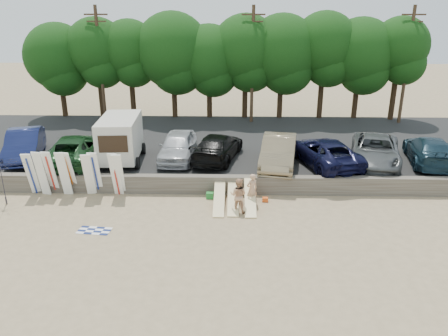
{
  "coord_description": "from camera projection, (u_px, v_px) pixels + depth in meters",
  "views": [
    {
      "loc": [
        0.61,
        -18.91,
        9.65
      ],
      "look_at": [
        0.08,
        3.0,
        1.46
      ],
      "focal_mm": 35.0,
      "sensor_mm": 36.0,
      "label": 1
    }
  ],
  "objects": [
    {
      "name": "cooler",
      "position": [
        210.0,
        195.0,
        23.2
      ],
      "size": [
        0.4,
        0.33,
        0.32
      ],
      "primitive_type": "cube",
      "rotation": [
        0.0,
        0.0,
        -0.09
      ],
      "color": "#248533",
      "rests_on": "ground"
    },
    {
      "name": "surfboard_upright_5",
      "position": [
        89.0,
        175.0,
        23.04
      ],
      "size": [
        0.61,
        0.89,
        2.5
      ],
      "primitive_type": "cube",
      "rotation": [
        0.3,
        0.0,
        0.13
      ],
      "color": "white",
      "rests_on": "ground"
    },
    {
      "name": "car_4",
      "position": [
        279.0,
        152.0,
        25.53
      ],
      "size": [
        2.75,
        5.69,
        1.8
      ],
      "primitive_type": "imported",
      "rotation": [
        0.0,
        0.0,
        -0.16
      ],
      "color": "#817052",
      "rests_on": "parking_lot"
    },
    {
      "name": "car_3",
      "position": [
        218.0,
        147.0,
        26.76
      ],
      "size": [
        3.44,
        5.87,
        1.6
      ],
      "primitive_type": "imported",
      "rotation": [
        0.0,
        0.0,
        2.91
      ],
      "color": "black",
      "rests_on": "parking_lot"
    },
    {
      "name": "surfboard_upright_2",
      "position": [
        51.0,
        173.0,
        23.26
      ],
      "size": [
        0.55,
        0.7,
        2.54
      ],
      "primitive_type": "cube",
      "rotation": [
        0.24,
        0.0,
        -0.07
      ],
      "color": "white",
      "rests_on": "ground"
    },
    {
      "name": "seawall",
      "position": [
        222.0,
        184.0,
        23.73
      ],
      "size": [
        44.0,
        0.5,
        1.0
      ],
      "primitive_type": "cube",
      "color": "#6B6356",
      "rests_on": "ground"
    },
    {
      "name": "beach_umbrella",
      "position": [
        1.0,
        183.0,
        22.08
      ],
      "size": [
        3.79,
        3.78,
        2.43
      ],
      "primitive_type": "imported",
      "rotation": [
        0.0,
        0.0,
        5.44
      ],
      "color": "black",
      "rests_on": "ground"
    },
    {
      "name": "car_0",
      "position": [
        25.0,
        145.0,
        26.87
      ],
      "size": [
        3.36,
        5.73,
        1.78
      ],
      "primitive_type": "imported",
      "rotation": [
        0.0,
        0.0,
        0.29
      ],
      "color": "#141B46",
      "rests_on": "parking_lot"
    },
    {
      "name": "beachgoer_a",
      "position": [
        252.0,
        189.0,
        22.22
      ],
      "size": [
        0.74,
        0.65,
        1.69
      ],
      "primitive_type": "imported",
      "rotation": [
        0.0,
        0.0,
        3.62
      ],
      "color": "tan",
      "rests_on": "ground"
    },
    {
      "name": "car_7",
      "position": [
        429.0,
        150.0,
        26.06
      ],
      "size": [
        3.3,
        5.94,
        1.63
      ],
      "primitive_type": "imported",
      "rotation": [
        0.0,
        0.0,
        2.95
      ],
      "color": "#142A37",
      "rests_on": "parking_lot"
    },
    {
      "name": "ground",
      "position": [
        221.0,
        218.0,
        21.1
      ],
      "size": [
        120.0,
        120.0,
        0.0
      ],
      "primitive_type": "plane",
      "color": "tan",
      "rests_on": "ground"
    },
    {
      "name": "surfboard_upright_7",
      "position": [
        116.0,
        174.0,
        23.04
      ],
      "size": [
        0.55,
        0.74,
        2.53
      ],
      "primitive_type": "cube",
      "rotation": [
        0.25,
        0.0,
        -0.08
      ],
      "color": "white",
      "rests_on": "ground"
    },
    {
      "name": "parking_lot",
      "position": [
        225.0,
        146.0,
        30.81
      ],
      "size": [
        44.0,
        14.5,
        0.7
      ],
      "primitive_type": "cube",
      "color": "#282828",
      "rests_on": "ground"
    },
    {
      "name": "surfboard_upright_3",
      "position": [
        64.0,
        174.0,
        23.07
      ],
      "size": [
        0.54,
        0.63,
        2.56
      ],
      "primitive_type": "cube",
      "rotation": [
        0.21,
        0.0,
        -0.06
      ],
      "color": "white",
      "rests_on": "ground"
    },
    {
      "name": "car_5",
      "position": [
        325.0,
        152.0,
        25.78
      ],
      "size": [
        4.16,
        6.31,
        1.61
      ],
      "primitive_type": "imported",
      "rotation": [
        0.0,
        0.0,
        3.42
      ],
      "color": "black",
      "rests_on": "parking_lot"
    },
    {
      "name": "box_trailer",
      "position": [
        120.0,
        137.0,
        26.15
      ],
      "size": [
        2.7,
        4.45,
        2.73
      ],
      "rotation": [
        0.0,
        0.0,
        0.07
      ],
      "color": "beige",
      "rests_on": "parking_lot"
    },
    {
      "name": "surfboard_low_2",
      "position": [
        250.0,
        197.0,
        22.19
      ],
      "size": [
        0.56,
        2.87,
        1.0
      ],
      "primitive_type": "cube",
      "rotation": [
        0.32,
        0.0,
        0.0
      ],
      "color": "beige",
      "rests_on": "ground"
    },
    {
      "name": "surfboard_low_1",
      "position": [
        233.0,
        198.0,
        22.35
      ],
      "size": [
        0.56,
        2.92,
        0.81
      ],
      "primitive_type": "cube",
      "rotation": [
        0.25,
        0.0,
        0.0
      ],
      "color": "beige",
      "rests_on": "ground"
    },
    {
      "name": "surfboard_upright_0",
      "position": [
        31.0,
        174.0,
        23.15
      ],
      "size": [
        0.57,
        0.87,
        2.5
      ],
      "primitive_type": "cube",
      "rotation": [
        0.3,
        0.0,
        0.09
      ],
      "color": "white",
      "rests_on": "ground"
    },
    {
      "name": "surfboard_low_0",
      "position": [
        219.0,
        198.0,
        22.31
      ],
      "size": [
        0.56,
        2.93,
        0.8
      ],
      "primitive_type": "cube",
      "rotation": [
        0.25,
        0.0,
        0.0
      ],
      "color": "beige",
      "rests_on": "ground"
    },
    {
      "name": "car_2",
      "position": [
        178.0,
        146.0,
        26.74
      ],
      "size": [
        2.18,
        5.07,
        1.7
      ],
      "primitive_type": "imported",
      "rotation": [
        0.0,
        0.0,
        -0.03
      ],
      "color": "#B5B6BB",
      "rests_on": "parking_lot"
    },
    {
      "name": "car_6",
      "position": [
        375.0,
        150.0,
        26.01
      ],
      "size": [
        4.24,
        6.47,
        1.66
      ],
      "primitive_type": "imported",
      "rotation": [
        0.0,
        0.0,
        -0.27
      ],
      "color": "#4B4E50",
      "rests_on": "parking_lot"
    },
    {
      "name": "surfboard_upright_6",
      "position": [
        96.0,
        173.0,
        23.2
      ],
      "size": [
        0.51,
        0.72,
        2.53
      ],
      "primitive_type": "cube",
      "rotation": [
        0.26,
        0.0,
        0.02
      ],
      "color": "white",
      "rests_on": "ground"
    },
    {
      "name": "utility_poles",
      "position": [
        252.0,
        63.0,
        34.14
      ],
      "size": [
        25.8,
        0.26,
        9.0
      ],
      "color": "#473321",
      "rests_on": "parking_lot"
    },
    {
      "name": "surfboard_upright_8",
      "position": [
        119.0,
        175.0,
        23.05
      ],
      "size": [
        0.59,
        0.9,
        2.49
      ],
      "primitive_type": "cube",
      "rotation": [
        0.31,
        0.0,
        0.11
      ],
      "color": "white",
      "rests_on": "ground"
    },
    {
      "name": "treeline",
      "position": [
        226.0,
        51.0,
        35.39
      ],
      "size": [
        32.63,
        6.15,
        8.62
      ],
      "color": "#382616",
      "rests_on": "parking_lot"
    },
    {
      "name": "car_1",
      "position": [
        76.0,
        149.0,
        26.17
      ],
      "size": [
        3.25,
        6.34,
        1.71
      ],
      "primitive_type": "imported",
      "rotation": [
        0.0,
        0.0,
        3.21
      ],
      "color": "#133517",
      "rests_on": "parking_lot"
    },
    {
      "name": "surfboard_upright_1",
      "position": [
        41.0,
        174.0,
        23.09
      ],
      "size": [
        0.58,
        0.61,
        2.57
      ],
      "primitive_type": "cube",
      "rotation": [
        0.18,
        0.0,
        -0.17
      ],
      "color": "white",
      "rests_on": "ground"
    },
    {
      "name": "beachgoer_b",
      "position": [
        238.0,
        195.0,
        21.46
      ],
      "size": [
        1.01,
        0.89,
        1.76
      ],
      "primitive_type": "imported",
      "rotation": [
        0.0,
        0.0,
        2.84
      ],
      "color": "tan",
      "rests_on": "ground"
    },
    {
      "name": "beach_towel",
      "position": [
        94.0,
        231.0,
        19.9
      ],
      "size": [
        1.65,
        1.65,
        0.0
      ],
      "primitive_type": "plane",
      "rotation": [
        0.0,
        0.0,
        -0.11
      ],
      "color": "white",
      "rests_on": "ground"
    },
    {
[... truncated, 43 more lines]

